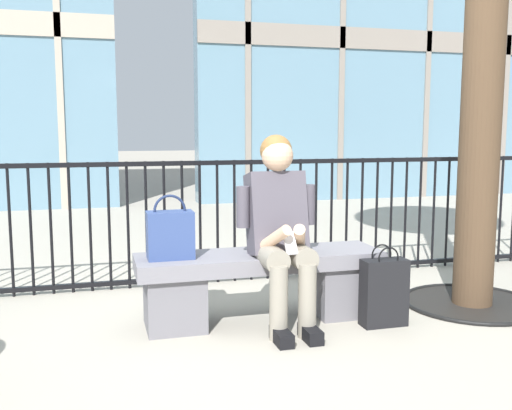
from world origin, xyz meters
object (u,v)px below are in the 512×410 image
Objects in this scene: seated_person_with_phone at (280,225)px; handbag_on_bench at (170,234)px; shopping_bag at (384,292)px; stone_bench at (260,280)px.

handbag_on_bench is (-0.68, 0.12, -0.05)m from seated_person_with_phone.
shopping_bag is (0.63, -0.18, -0.43)m from seated_person_with_phone.
stone_bench is at bearing 0.99° from handbag_on_bench.
handbag_on_bench is 1.40m from shopping_bag.
shopping_bag is at bearing -12.99° from handbag_on_bench.
seated_person_with_phone reaches higher than shopping_bag.
seated_person_with_phone is 3.03× the size of handbag_on_bench.
seated_person_with_phone reaches higher than stone_bench.
handbag_on_bench is at bearing -179.01° from stone_bench.
handbag_on_bench is 0.77× the size of shopping_bag.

